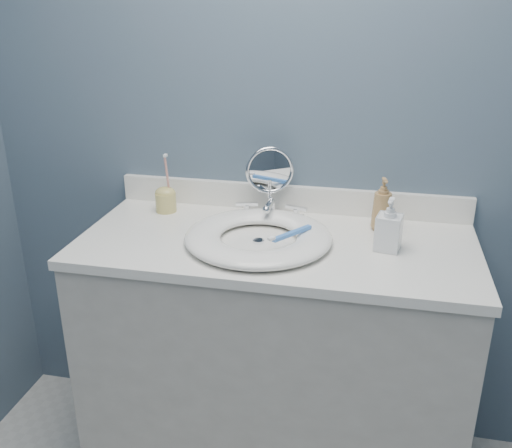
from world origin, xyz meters
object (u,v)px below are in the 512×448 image
(toothbrush_holder, at_px, (166,198))
(makeup_mirror, at_px, (270,178))
(soap_bottle_clear, at_px, (389,224))
(soap_bottle_amber, at_px, (382,204))

(toothbrush_holder, bearing_deg, makeup_mirror, 6.34)
(toothbrush_holder, bearing_deg, soap_bottle_clear, -12.13)
(makeup_mirror, xyz_separation_m, toothbrush_holder, (-0.36, -0.04, -0.08))
(soap_bottle_amber, bearing_deg, makeup_mirror, 159.94)
(soap_bottle_clear, distance_m, toothbrush_holder, 0.77)
(soap_bottle_amber, xyz_separation_m, toothbrush_holder, (-0.73, 0.01, -0.04))
(makeup_mirror, distance_m, soap_bottle_clear, 0.45)
(soap_bottle_clear, bearing_deg, makeup_mirror, 163.47)
(makeup_mirror, height_order, soap_bottle_clear, makeup_mirror)
(soap_bottle_amber, bearing_deg, soap_bottle_clear, -94.06)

